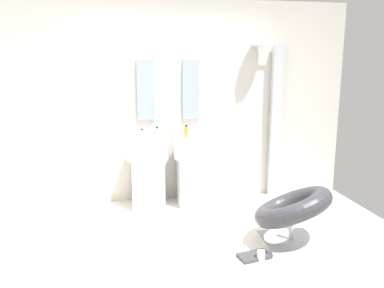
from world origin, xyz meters
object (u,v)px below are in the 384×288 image
(pedestal_sink_right, at_px, (194,167))
(coffee_mug, at_px, (261,256))
(pedestal_sink_left, at_px, (148,169))
(magazine_charcoal, at_px, (254,256))
(soap_bottle_clear, at_px, (142,135))
(shower_column, at_px, (275,118))
(soap_bottle_amber, at_px, (186,132))
(soap_bottle_grey, at_px, (157,132))
(lounge_chair, at_px, (292,212))

(pedestal_sink_right, xyz_separation_m, coffee_mug, (0.37, -1.59, -0.44))
(pedestal_sink_left, distance_m, coffee_mug, 1.90)
(magazine_charcoal, bearing_deg, soap_bottle_clear, 112.71)
(shower_column, distance_m, coffee_mug, 2.19)
(magazine_charcoal, distance_m, coffee_mug, 0.08)
(shower_column, xyz_separation_m, soap_bottle_amber, (-1.24, -0.26, -0.12))
(magazine_charcoal, height_order, soap_bottle_grey, soap_bottle_grey)
(shower_column, xyz_separation_m, lounge_chair, (-0.37, -1.50, -0.73))
(soap_bottle_clear, bearing_deg, lounge_chair, -38.76)
(coffee_mug, bearing_deg, soap_bottle_amber, 107.25)
(pedestal_sink_left, relative_size, soap_bottle_grey, 7.75)
(pedestal_sink_right, height_order, magazine_charcoal, pedestal_sink_right)
(magazine_charcoal, xyz_separation_m, coffee_mug, (0.05, -0.06, 0.03))
(lounge_chair, bearing_deg, soap_bottle_clear, 141.24)
(pedestal_sink_right, xyz_separation_m, lounge_chair, (0.77, -1.31, -0.14))
(coffee_mug, bearing_deg, soap_bottle_clear, 125.77)
(soap_bottle_grey, xyz_separation_m, soap_bottle_amber, (0.35, -0.14, 0.02))
(shower_column, distance_m, soap_bottle_grey, 1.61)
(soap_bottle_clear, bearing_deg, soap_bottle_amber, 10.92)
(magazine_charcoal, relative_size, coffee_mug, 2.99)
(shower_column, relative_size, coffee_mug, 21.41)
(lounge_chair, distance_m, magazine_charcoal, 0.59)
(soap_bottle_grey, bearing_deg, pedestal_sink_left, -151.11)
(pedestal_sink_right, distance_m, shower_column, 1.29)
(magazine_charcoal, bearing_deg, shower_column, 51.50)
(pedestal_sink_right, xyz_separation_m, shower_column, (1.14, 0.19, 0.59))
(soap_bottle_amber, bearing_deg, magazine_charcoal, -73.77)
(soap_bottle_grey, relative_size, soap_bottle_clear, 0.89)
(pedestal_sink_left, height_order, soap_bottle_amber, soap_bottle_amber)
(lounge_chair, bearing_deg, shower_column, 76.13)
(magazine_charcoal, bearing_deg, soap_bottle_amber, 93.28)
(coffee_mug, xyz_separation_m, soap_bottle_grey, (-0.83, 1.66, 0.89))
(magazine_charcoal, relative_size, soap_bottle_amber, 1.76)
(pedestal_sink_left, relative_size, coffee_mug, 10.34)
(coffee_mug, relative_size, soap_bottle_grey, 0.75)
(soap_bottle_amber, bearing_deg, shower_column, 11.68)
(shower_column, distance_m, lounge_chair, 1.71)
(pedestal_sink_left, relative_size, magazine_charcoal, 3.46)
(pedestal_sink_left, distance_m, magazine_charcoal, 1.84)
(pedestal_sink_left, xyz_separation_m, soap_bottle_grey, (0.13, 0.07, 0.45))
(shower_column, bearing_deg, soap_bottle_grey, -175.78)
(coffee_mug, distance_m, soap_bottle_amber, 1.83)
(lounge_chair, height_order, coffee_mug, lounge_chair)
(lounge_chair, xyz_separation_m, soap_bottle_grey, (-1.23, 1.38, 0.60))
(soap_bottle_amber, bearing_deg, coffee_mug, -72.75)
(magazine_charcoal, bearing_deg, coffee_mug, -64.76)
(shower_column, bearing_deg, soap_bottle_amber, -168.32)
(pedestal_sink_left, distance_m, soap_bottle_amber, 0.68)
(pedestal_sink_right, xyz_separation_m, soap_bottle_grey, (-0.46, 0.07, 0.45))
(pedestal_sink_left, bearing_deg, coffee_mug, -59.00)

